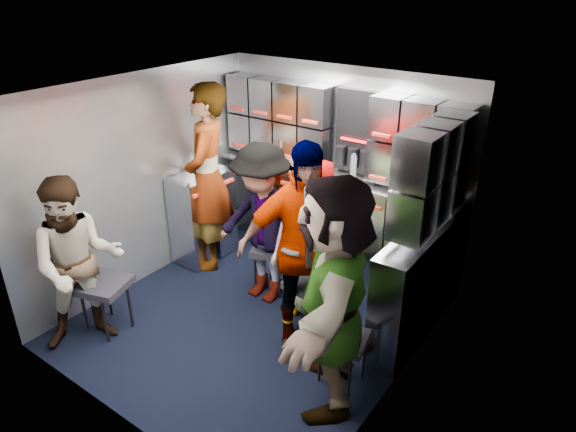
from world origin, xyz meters
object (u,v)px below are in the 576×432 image
Objects in this scene: attendant_arc_a at (78,264)px; jump_seat_near_right at (343,342)px; jump_seat_mid_left at (275,251)px; attendant_arc_b at (263,225)px; jump_seat_mid_right at (314,287)px; jump_seat_center at (322,266)px; jump_seat_near_left at (103,287)px; attendant_arc_e at (333,295)px; attendant_standing at (208,179)px; attendant_arc_d at (303,248)px; attendant_arc_c at (313,239)px.

jump_seat_near_right is at bearing -33.67° from attendant_arc_a.
jump_seat_near_right is at bearing -31.50° from jump_seat_mid_left.
jump_seat_mid_right is at bearing -9.82° from attendant_arc_b.
jump_seat_center is (0.50, 0.10, -0.04)m from jump_seat_mid_left.
jump_seat_mid_right reaches higher than jump_seat_near_left.
jump_seat_near_left is at bearing -121.38° from attendant_arc_b.
jump_seat_mid_right is at bearing 142.31° from jump_seat_near_right.
attendant_arc_e is at bearing -90.00° from jump_seat_near_right.
attendant_arc_d is at bearing 40.59° from attendant_standing.
attendant_standing reaches higher than attendant_arc_a.
attendant_arc_e is (2.03, 0.66, 0.14)m from attendant_arc_a.
jump_seat_near_right is 0.23× the size of attendant_arc_d.
attendant_arc_c is at bearing -90.00° from jump_seat_center.
attendant_arc_e is (1.21, -0.92, 0.47)m from jump_seat_mid_left.
jump_seat_center is (1.32, 1.50, -0.05)m from jump_seat_near_left.
attendant_arc_a is (0.05, -1.59, -0.23)m from attendant_standing.
jump_seat_mid_left is 1.03m from attendant_standing.
attendant_arc_c is at bearing -7.38° from attendant_arc_a.
jump_seat_near_left is 1.52m from attendant_standing.
attendant_arc_a is 0.84× the size of attendant_arc_e.
attendant_arc_a is (-2.03, -0.84, 0.38)m from jump_seat_near_right.
jump_seat_mid_left reaches higher than jump_seat_center.
attendant_arc_a is 1.00× the size of attendant_arc_c.
jump_seat_near_left is 1.62m from jump_seat_mid_left.
attendant_arc_b is 0.88× the size of attendant_arc_e.
jump_seat_near_right is 0.22× the size of attendant_standing.
jump_seat_center is 0.82m from attendant_arc_d.
attendant_arc_b is (-0.68, 0.15, 0.35)m from jump_seat_mid_right.
jump_seat_mid_left is 1.60m from attendant_arc_e.
attendant_standing is 1.61m from attendant_arc_a.
attendant_arc_c is at bearing -9.41° from jump_seat_mid_left.
jump_seat_mid_left is at bearing -168.95° from jump_seat_center.
attendant_standing is 0.91m from attendant_arc_b.
jump_seat_near_left is 1.89m from attendant_arc_c.
jump_seat_mid_left is 0.33× the size of attendant_arc_b.
attendant_arc_e is at bearing -38.14° from attendant_arc_a.
jump_seat_near_right is (0.72, -0.84, -0.01)m from jump_seat_center.
jump_seat_mid_left is 0.34× the size of attendant_arc_c.
jump_seat_center is 0.22× the size of attendant_standing.
attendant_arc_c is at bearing 68.76° from attendant_arc_d.
jump_seat_near_left is at bearing -28.70° from attendant_standing.
jump_seat_near_right is at bearing -22.42° from attendant_arc_b.
attendant_arc_c is (0.50, 0.10, -0.04)m from attendant_arc_b.
attendant_arc_b reaches higher than jump_seat_mid_left.
jump_seat_mid_left is 1.81m from attendant_arc_a.
jump_seat_near_left is 0.37m from attendant_arc_a.
attendant_standing reaches higher than jump_seat_near_left.
jump_seat_near_right is (1.21, -0.74, -0.05)m from jump_seat_mid_left.
jump_seat_near_right is 1.40m from attendant_arc_b.
attendant_standing is 1.25× the size of attendant_arc_b.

